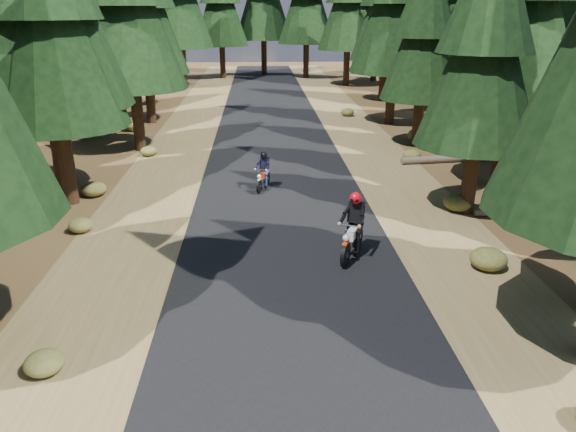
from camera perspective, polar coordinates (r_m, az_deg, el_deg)
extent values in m
plane|color=#48301A|center=(14.13, 0.33, -6.31)|extent=(120.00, 120.00, 0.00)
cube|color=black|center=(18.72, -0.58, 0.58)|extent=(6.00, 100.00, 0.01)
cube|color=brown|center=(19.10, -14.51, 0.30)|extent=(3.20, 100.00, 0.01)
cube|color=brown|center=(19.46, 13.08, 0.81)|extent=(3.20, 100.00, 0.01)
cylinder|color=black|center=(20.20, -22.05, 8.43)|extent=(0.51, 0.51, 5.34)
cone|color=black|center=(19.87, -23.37, 17.86)|extent=(4.54, 4.54, 6.68)
cylinder|color=black|center=(18.84, 18.33, 6.82)|extent=(0.48, 0.48, 4.52)
cone|color=black|center=(18.44, 19.33, 15.36)|extent=(3.84, 3.84, 5.65)
cylinder|color=black|center=(20.99, -22.75, 10.25)|extent=(0.56, 0.56, 6.43)
cylinder|color=black|center=(22.21, 21.32, 10.14)|extent=(0.53, 0.53, 5.84)
cone|color=black|center=(21.95, 22.60, 19.51)|extent=(4.96, 4.96, 7.30)
cylinder|color=black|center=(26.07, 24.82, 11.66)|extent=(0.56, 0.56, 6.43)
cylinder|color=black|center=(27.30, -15.26, 12.35)|extent=(0.53, 0.53, 5.72)
cone|color=black|center=(27.08, -15.99, 19.84)|extent=(4.86, 4.86, 7.15)
cylinder|color=black|center=(28.07, 13.21, 11.47)|extent=(0.48, 0.48, 4.51)
cone|color=black|center=(27.80, 13.69, 17.21)|extent=(3.83, 3.83, 5.64)
cylinder|color=black|center=(30.95, -20.56, 13.27)|extent=(0.55, 0.55, 6.37)
cylinder|color=black|center=(31.64, 18.26, 13.75)|extent=(0.56, 0.56, 6.47)
cylinder|color=black|center=(34.12, -14.04, 13.86)|extent=(0.53, 0.53, 5.64)
cone|color=black|center=(33.93, -14.57, 19.77)|extent=(4.79, 4.79, 7.05)
cylinder|color=black|center=(33.42, 10.54, 14.15)|extent=(0.53, 0.53, 5.83)
cone|color=black|center=(33.24, 10.97, 20.40)|extent=(4.95, 4.95, 7.29)
cylinder|color=black|center=(37.39, -19.33, 13.72)|extent=(0.52, 0.52, 5.45)
cone|color=black|center=(37.22, -19.97, 18.90)|extent=(4.63, 4.63, 6.81)
cylinder|color=black|center=(38.96, 15.75, 13.69)|extent=(0.48, 0.48, 4.61)
cone|color=black|center=(38.77, 16.17, 17.91)|extent=(3.92, 3.92, 5.77)
cylinder|color=black|center=(40.94, -13.87, 14.01)|extent=(0.48, 0.48, 4.42)
cone|color=black|center=(40.75, -14.21, 17.86)|extent=(3.76, 3.76, 5.52)
cylinder|color=black|center=(42.15, 9.73, 15.38)|extent=(0.53, 0.53, 5.76)
cone|color=black|center=(42.01, 10.04, 20.28)|extent=(4.90, 4.90, 7.21)
cylinder|color=black|center=(46.86, -17.29, 14.63)|extent=(0.49, 0.49, 4.75)
cone|color=black|center=(46.70, -17.68, 18.24)|extent=(4.04, 4.04, 5.93)
cylinder|color=black|center=(46.90, 14.53, 15.46)|extent=(0.53, 0.53, 5.66)
cone|color=black|center=(46.77, 14.94, 19.76)|extent=(4.81, 4.81, 7.07)
cylinder|color=black|center=(36.83, -23.22, 13.90)|extent=(0.56, 0.56, 6.40)
cylinder|color=black|center=(41.12, 17.04, 14.86)|extent=(0.54, 0.54, 6.00)
cone|color=black|center=(40.98, 17.61, 20.06)|extent=(5.10, 5.10, 7.50)
cylinder|color=black|center=(34.61, 24.65, 12.71)|extent=(0.52, 0.52, 5.60)
cone|color=black|center=(34.42, 25.54, 18.45)|extent=(4.76, 4.76, 7.00)
cylinder|color=black|center=(50.09, -10.70, 16.44)|extent=(0.56, 0.56, 6.40)
cylinder|color=black|center=(50.32, 6.02, 16.45)|extent=(0.54, 0.54, 6.00)
cone|color=black|center=(50.21, 6.19, 20.73)|extent=(5.10, 5.10, 7.50)
cylinder|color=black|center=(53.49, -13.63, 16.68)|extent=(0.57, 0.57, 6.80)
cylinder|color=black|center=(53.78, 8.82, 16.79)|extent=(0.56, 0.56, 6.40)
cylinder|color=black|center=(55.80, -6.72, 16.80)|extent=(0.54, 0.54, 6.00)
cone|color=black|center=(55.70, -6.89, 20.65)|extent=(5.10, 5.10, 7.50)
cylinder|color=black|center=(55.89, 1.87, 17.14)|extent=(0.56, 0.56, 6.40)
cylinder|color=black|center=(58.68, -2.48, 17.48)|extent=(0.57, 0.57, 6.80)
cylinder|color=black|center=(50.24, -17.86, 15.40)|extent=(0.52, 0.52, 5.60)
cone|color=black|center=(50.12, -18.31, 19.37)|extent=(4.76, 4.76, 7.00)
cylinder|color=black|center=(50.62, 13.20, 16.08)|extent=(0.54, 0.54, 6.00)
cone|color=black|center=(50.51, 13.56, 20.31)|extent=(5.10, 5.10, 7.50)
cylinder|color=#4C4233|center=(25.69, 16.35, 5.61)|extent=(4.68, 0.91, 0.32)
cylinder|color=#4C4233|center=(19.79, 23.84, 0.24)|extent=(3.88, 0.62, 0.24)
ellipsoid|color=#474C1E|center=(17.97, -20.34, -0.90)|extent=(0.71, 0.71, 0.43)
ellipsoid|color=#474C1E|center=(15.36, 19.69, -4.13)|extent=(0.95, 0.95, 0.57)
ellipsoid|color=#474C1E|center=(35.79, 6.07, 10.45)|extent=(0.82, 0.82, 0.49)
ellipsoid|color=#474C1E|center=(26.47, -14.00, 6.40)|extent=(0.74, 0.74, 0.45)
ellipsoid|color=#474C1E|center=(32.27, -15.46, 8.83)|extent=(0.96, 0.96, 0.58)
ellipsoid|color=#474C1E|center=(11.57, -23.53, -13.52)|extent=(0.73, 0.73, 0.44)
ellipsoid|color=#474C1E|center=(19.46, 16.93, 1.36)|extent=(0.99, 0.99, 0.60)
ellipsoid|color=#474C1E|center=(25.50, 12.46, 6.05)|extent=(0.81, 0.81, 0.49)
ellipsoid|color=#474C1E|center=(21.26, -19.12, 2.60)|extent=(0.88, 0.88, 0.53)
ellipsoid|color=#474C1E|center=(29.30, 13.19, 8.02)|extent=(1.14, 1.14, 0.69)
cube|color=black|center=(14.90, 6.66, 0.08)|extent=(0.47, 0.39, 0.58)
sphere|color=red|center=(14.76, 6.73, 1.62)|extent=(0.43, 0.43, 0.32)
cube|color=black|center=(20.69, -2.57, 5.25)|extent=(0.36, 0.27, 0.45)
sphere|color=black|center=(20.60, -2.58, 6.14)|extent=(0.32, 0.32, 0.25)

